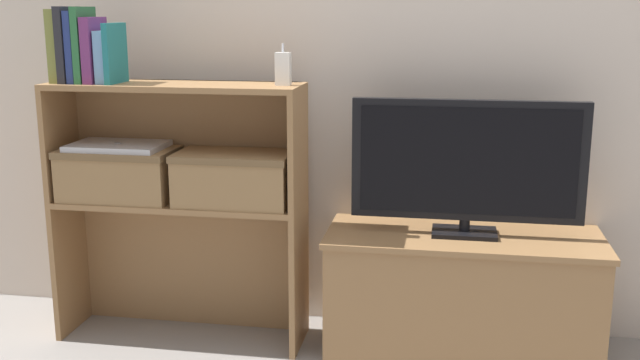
% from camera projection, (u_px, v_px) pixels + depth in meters
% --- Properties ---
extents(wall_back, '(10.00, 0.05, 2.40)m').
position_uv_depth(wall_back, '(333.00, 5.00, 2.70)').
color(wall_back, beige).
rests_on(wall_back, ground_plane).
extents(tv_stand, '(0.95, 0.40, 0.43)m').
position_uv_depth(tv_stand, '(461.00, 292.00, 2.63)').
color(tv_stand, olive).
rests_on(tv_stand, ground_plane).
extents(tv, '(0.78, 0.14, 0.47)m').
position_uv_depth(tv, '(467.00, 164.00, 2.52)').
color(tv, black).
rests_on(tv, tv_stand).
extents(bookshelf_lower_tier, '(0.89, 0.26, 0.52)m').
position_uv_depth(bookshelf_lower_tier, '(187.00, 248.00, 2.77)').
color(bookshelf_lower_tier, olive).
rests_on(bookshelf_lower_tier, ground_plane).
extents(bookshelf_upper_tier, '(0.89, 0.26, 0.42)m').
position_uv_depth(bookshelf_upper_tier, '(181.00, 125.00, 2.66)').
color(bookshelf_upper_tier, olive).
rests_on(bookshelf_upper_tier, bookshelf_lower_tier).
extents(book_olive, '(0.03, 0.12, 0.25)m').
position_uv_depth(book_olive, '(60.00, 46.00, 2.59)').
color(book_olive, olive).
rests_on(book_olive, bookshelf_upper_tier).
extents(book_charcoal, '(0.03, 0.15, 0.26)m').
position_uv_depth(book_charcoal, '(69.00, 45.00, 2.58)').
color(book_charcoal, '#232328').
rests_on(book_charcoal, bookshelf_upper_tier).
extents(book_navy, '(0.03, 0.14, 0.24)m').
position_uv_depth(book_navy, '(77.00, 47.00, 2.58)').
color(book_navy, navy).
rests_on(book_navy, bookshelf_upper_tier).
extents(book_forest, '(0.02, 0.14, 0.26)m').
position_uv_depth(book_forest, '(85.00, 45.00, 2.57)').
color(book_forest, '#286638').
rests_on(book_forest, bookshelf_upper_tier).
extents(book_plum, '(0.03, 0.14, 0.22)m').
position_uv_depth(book_plum, '(95.00, 50.00, 2.57)').
color(book_plum, '#6B2D66').
rests_on(book_plum, bookshelf_upper_tier).
extents(book_skyblue, '(0.04, 0.12, 0.18)m').
position_uv_depth(book_skyblue, '(106.00, 57.00, 2.57)').
color(book_skyblue, '#709ECC').
rests_on(book_skyblue, bookshelf_upper_tier).
extents(book_teal, '(0.02, 0.16, 0.20)m').
position_uv_depth(book_teal, '(115.00, 53.00, 2.56)').
color(book_teal, '#1E7075').
rests_on(book_teal, bookshelf_upper_tier).
extents(baby_monitor, '(0.05, 0.03, 0.14)m').
position_uv_depth(baby_monitor, '(283.00, 69.00, 2.50)').
color(baby_monitor, white).
rests_on(baby_monitor, bookshelf_upper_tier).
extents(storage_basket_left, '(0.40, 0.23, 0.18)m').
position_uv_depth(storage_basket_left, '(119.00, 171.00, 2.67)').
color(storage_basket_left, '#937047').
rests_on(storage_basket_left, bookshelf_lower_tier).
extents(storage_basket_right, '(0.40, 0.23, 0.18)m').
position_uv_depth(storage_basket_right, '(235.00, 176.00, 2.60)').
color(storage_basket_right, '#937047').
rests_on(storage_basket_right, bookshelf_lower_tier).
extents(laptop, '(0.33, 0.21, 0.02)m').
position_uv_depth(laptop, '(118.00, 146.00, 2.65)').
color(laptop, '#BCBCC1').
rests_on(laptop, storage_basket_left).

